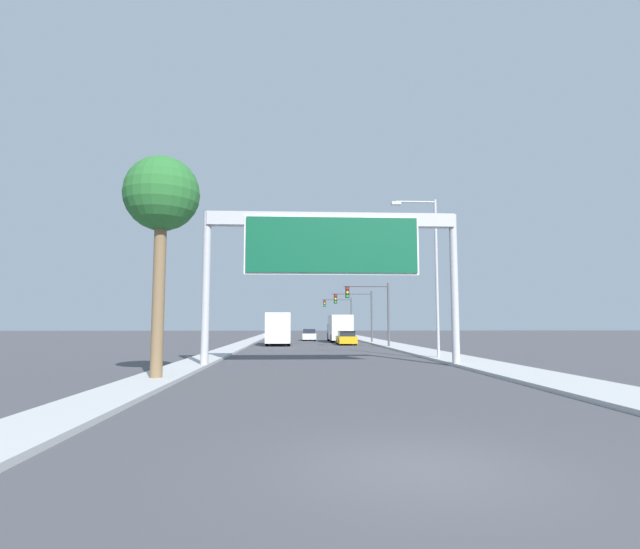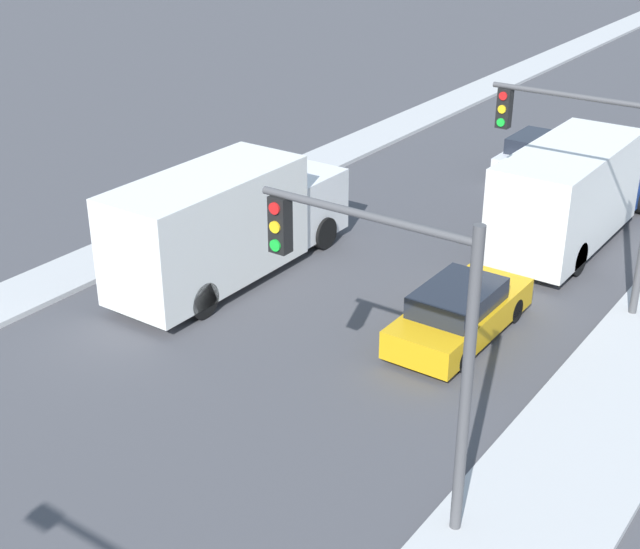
# 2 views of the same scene
# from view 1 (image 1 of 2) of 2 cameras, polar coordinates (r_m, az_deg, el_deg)

# --- Properties ---
(ground_plane) EXTENTS (300.00, 300.00, 0.00)m
(ground_plane) POSITION_cam_1_polar(r_m,az_deg,el_deg) (8.21, 11.60, -21.01)
(ground_plane) COLOR #47474C
(sidewalk_right) EXTENTS (3.00, 120.00, 0.15)m
(sidewalk_right) POSITION_cam_1_polar(r_m,az_deg,el_deg) (68.39, 5.22, -7.38)
(sidewalk_right) COLOR #B7B7B7
(sidewalk_right) RESTS_ON ground
(median_strip_left) EXTENTS (2.00, 120.00, 0.15)m
(median_strip_left) POSITION_cam_1_polar(r_m,az_deg,el_deg) (67.91, -7.51, -7.37)
(median_strip_left) COLOR #B7B7B7
(median_strip_left) RESTS_ON ground
(sign_gantry) EXTENTS (13.30, 0.73, 7.96)m
(sign_gantry) POSITION_cam_1_polar(r_m,az_deg,el_deg) (25.93, 1.37, 3.60)
(sign_gantry) COLOR #B2B2B7
(sign_gantry) RESTS_ON ground
(car_near_right) EXTENTS (1.75, 4.20, 1.49)m
(car_near_right) POSITION_cam_1_polar(r_m,az_deg,el_deg) (65.27, -1.27, -6.94)
(car_near_right) COLOR silver
(car_near_right) RESTS_ON ground
(car_mid_right) EXTENTS (1.82, 4.76, 1.44)m
(car_mid_right) POSITION_cam_1_polar(r_m,az_deg,el_deg) (52.44, 3.01, -7.27)
(car_mid_right) COLOR gold
(car_mid_right) RESTS_ON ground
(truck_box_primary) EXTENTS (2.42, 8.29, 3.25)m
(truck_box_primary) POSITION_cam_1_polar(r_m,az_deg,el_deg) (51.53, -4.73, -6.21)
(truck_box_primary) COLOR white
(truck_box_primary) RESTS_ON ground
(truck_box_secondary) EXTENTS (2.44, 8.96, 3.18)m
(truck_box_secondary) POSITION_cam_1_polar(r_m,az_deg,el_deg) (60.07, 2.24, -6.17)
(truck_box_secondary) COLOR navy
(truck_box_secondary) RESTS_ON ground
(traffic_light_near_intersection) EXTENTS (4.23, 0.32, 5.93)m
(traffic_light_near_intersection) POSITION_cam_1_polar(r_m,az_deg,el_deg) (46.29, 6.16, -3.35)
(traffic_light_near_intersection) COLOR #4C4C4F
(traffic_light_near_intersection) RESTS_ON ground
(traffic_light_mid_block) EXTENTS (4.52, 0.32, 5.83)m
(traffic_light_mid_block) POSITION_cam_1_polar(r_m,az_deg,el_deg) (56.16, 4.42, -3.81)
(traffic_light_mid_block) COLOR #4C4C4F
(traffic_light_mid_block) RESTS_ON ground
(traffic_light_far_intersection) EXTENTS (4.53, 0.32, 6.14)m
(traffic_light_far_intersection) POSITION_cam_1_polar(r_m,az_deg,el_deg) (76.04, 2.51, -4.15)
(traffic_light_far_intersection) COLOR #4C4C4F
(traffic_light_far_intersection) RESTS_ON ground
(palm_tree_foreground) EXTENTS (2.95, 2.95, 8.76)m
(palm_tree_foreground) POSITION_cam_1_polar(r_m,az_deg,el_deg) (20.78, -17.65, 8.23)
(palm_tree_foreground) COLOR brown
(palm_tree_foreground) RESTS_ON ground
(street_lamp_right) EXTENTS (2.85, 0.28, 9.92)m
(street_lamp_right) POSITION_cam_1_polar(r_m,az_deg,el_deg) (31.59, 12.60, 1.07)
(street_lamp_right) COLOR #B2B2B7
(street_lamp_right) RESTS_ON ground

